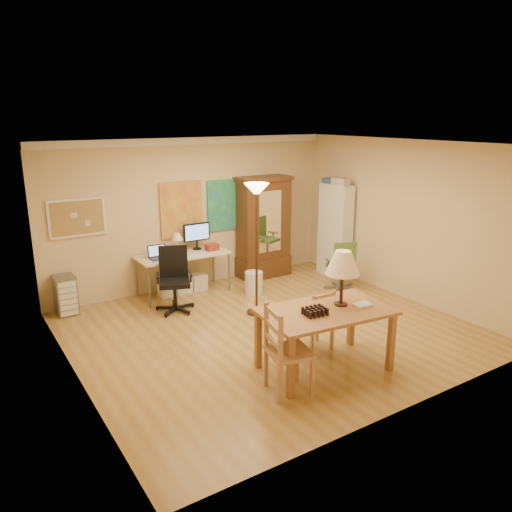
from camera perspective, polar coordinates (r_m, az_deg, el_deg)
floor at (r=7.49m, az=1.61°, el=-8.43°), size 5.50×5.50×0.00m
crown_molding at (r=8.98m, az=-7.34°, el=12.92°), size 5.50×0.08×0.12m
corkboard at (r=8.46m, az=-19.75°, el=4.15°), size 0.90×0.04×0.62m
art_panel_left at (r=9.02m, az=-8.54°, el=5.27°), size 0.80×0.04×1.00m
art_panel_right at (r=9.42m, az=-3.52°, el=5.86°), size 0.75×0.04×0.95m
dining_table at (r=6.18m, az=8.66°, el=-4.58°), size 1.68×1.11×1.49m
ladder_chair_back at (r=6.82m, az=6.92°, el=-7.44°), size 0.40×0.38×0.85m
ladder_chair_left at (r=5.74m, az=3.48°, el=-10.99°), size 0.56×0.57×1.05m
torchiere_lamp at (r=7.61m, az=0.07°, el=5.23°), size 0.38×0.38×2.09m
computer_desk at (r=8.93m, az=-8.22°, el=-1.47°), size 1.61×0.70×1.22m
office_chair_black at (r=8.21m, az=-9.24°, el=-4.30°), size 0.64×0.64×1.04m
office_chair_green at (r=9.19m, az=9.63°, el=-2.33°), size 0.57×0.57×0.92m
drawer_cart at (r=8.51m, az=-20.92°, el=-4.19°), size 0.32×0.38×0.63m
armoire at (r=9.70m, az=0.85°, el=2.57°), size 1.06×0.50×1.96m
bookshelf at (r=9.84m, az=9.02°, el=2.85°), size 0.27×0.72×1.81m
wastebin at (r=8.88m, az=-0.25°, el=-3.07°), size 0.32×0.32×0.40m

